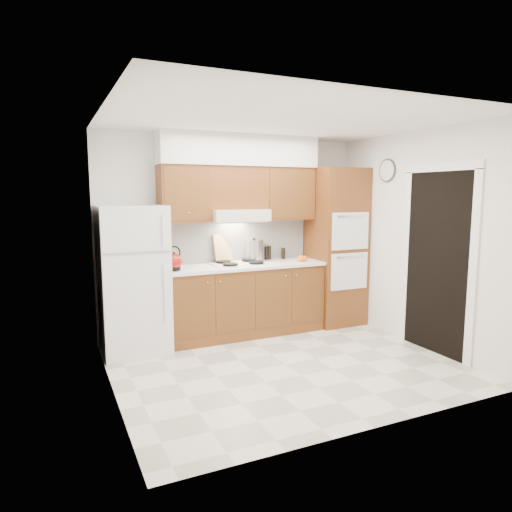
{
  "coord_description": "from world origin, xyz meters",
  "views": [
    {
      "loc": [
        -2.29,
        -4.2,
        1.86
      ],
      "look_at": [
        -0.15,
        0.45,
        1.15
      ],
      "focal_mm": 32.0,
      "sensor_mm": 36.0,
      "label": 1
    }
  ],
  "objects_px": {
    "stock_pot": "(254,250)",
    "fridge": "(133,279)",
    "oven_cabinet": "(336,247)",
    "kettle": "(174,262)"
  },
  "relations": [
    {
      "from": "stock_pot",
      "to": "fridge",
      "type": "bearing_deg",
      "value": -171.87
    },
    {
      "from": "kettle",
      "to": "stock_pot",
      "type": "relative_size",
      "value": 0.78
    },
    {
      "from": "fridge",
      "to": "oven_cabinet",
      "type": "xyz_separation_m",
      "value": [
        2.85,
        0.03,
        0.24
      ]
    },
    {
      "from": "fridge",
      "to": "stock_pot",
      "type": "height_order",
      "value": "fridge"
    },
    {
      "from": "kettle",
      "to": "oven_cabinet",
      "type": "bearing_deg",
      "value": 21.24
    },
    {
      "from": "fridge",
      "to": "kettle",
      "type": "height_order",
      "value": "fridge"
    },
    {
      "from": "kettle",
      "to": "stock_pot",
      "type": "bearing_deg",
      "value": 33.02
    },
    {
      "from": "fridge",
      "to": "kettle",
      "type": "relative_size",
      "value": 8.76
    },
    {
      "from": "stock_pot",
      "to": "oven_cabinet",
      "type": "bearing_deg",
      "value": -9.67
    },
    {
      "from": "stock_pot",
      "to": "kettle",
      "type": "bearing_deg",
      "value": -165.91
    }
  ]
}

